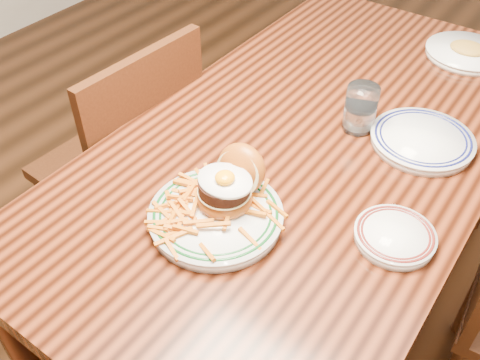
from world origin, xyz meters
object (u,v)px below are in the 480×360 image
Objects in this scene: main_plate at (220,204)px; chair_left at (129,163)px; side_plate at (395,236)px; table at (314,160)px.

chair_left is at bearing 153.92° from main_plate.
side_plate is (0.33, 0.15, -0.02)m from main_plate.
main_plate is at bearing -93.71° from table.
table is 0.60m from chair_left.
chair_left is at bearing 177.60° from side_plate.
side_plate is (0.30, -0.22, 0.10)m from table.
main_plate is (-0.02, -0.37, 0.13)m from table.
side_plate is at bearing -36.20° from table.
main_plate is (0.53, -0.22, 0.30)m from chair_left.
main_plate is 0.36m from side_plate.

